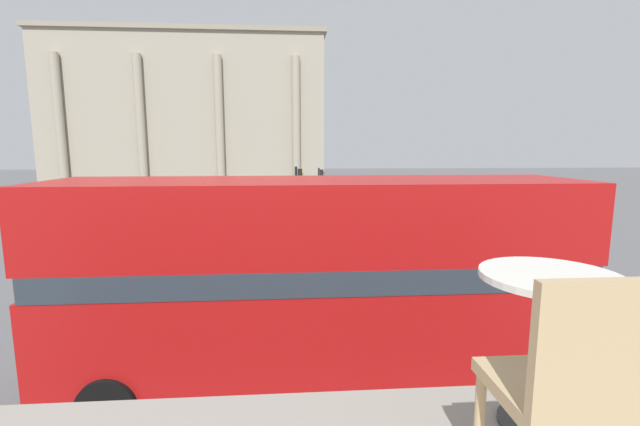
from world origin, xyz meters
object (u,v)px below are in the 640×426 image
at_px(cafe_dining_table, 547,316).
at_px(traffic_light_mid, 298,197).
at_px(pedestrian_olive, 470,273).
at_px(pedestrian_white, 187,197).
at_px(double_decker_bus, 317,275).
at_px(cafe_chair_0, 568,388).
at_px(traffic_light_far, 320,188).
at_px(plaza_building_left, 195,116).
at_px(pedestrian_grey, 216,270).
at_px(pedestrian_yellow, 210,216).
at_px(traffic_light_near, 158,233).
at_px(car_maroon, 232,213).

distance_m(cafe_dining_table, traffic_light_mid, 17.88).
bearing_deg(pedestrian_olive, pedestrian_white, 154.49).
distance_m(double_decker_bus, cafe_chair_0, 7.21).
xyz_separation_m(traffic_light_far, pedestrian_olive, (3.62, -14.40, -1.35)).
bearing_deg(cafe_chair_0, cafe_dining_table, 57.43).
xyz_separation_m(double_decker_bus, cafe_chair_0, (0.34, -6.98, 1.74)).
bearing_deg(pedestrian_olive, traffic_light_far, 137.00).
distance_m(plaza_building_left, pedestrian_olive, 45.93).
distance_m(double_decker_bus, pedestrian_grey, 6.32).
relative_size(pedestrian_yellow, pedestrian_grey, 0.97).
relative_size(traffic_light_near, car_maroon, 0.80).
xyz_separation_m(cafe_dining_table, pedestrian_olive, (4.46, 10.72, -3.11)).
height_order(cafe_dining_table, traffic_light_near, cafe_dining_table).
height_order(double_decker_bus, cafe_dining_table, cafe_dining_table).
bearing_deg(traffic_light_far, plaza_building_left, 115.85).
distance_m(traffic_light_far, car_maroon, 5.94).
relative_size(cafe_chair_0, traffic_light_mid, 0.22).
bearing_deg(traffic_light_near, double_decker_bus, -49.49).
bearing_deg(pedestrian_white, traffic_light_far, -97.89).
bearing_deg(pedestrian_grey, pedestrian_white, -43.93).
xyz_separation_m(pedestrian_yellow, pedestrian_grey, (2.25, -11.49, 0.03)).
xyz_separation_m(car_maroon, pedestrian_olive, (9.26, -15.18, 0.34)).
distance_m(traffic_light_near, pedestrian_white, 21.50).
relative_size(traffic_light_far, pedestrian_yellow, 2.24).
distance_m(cafe_dining_table, traffic_light_far, 25.19).
xyz_separation_m(cafe_chair_0, plaza_building_left, (-12.27, 53.21, 4.66)).
xyz_separation_m(traffic_light_near, pedestrian_yellow, (-0.47, 11.38, -1.28)).
distance_m(traffic_light_near, pedestrian_grey, 2.17).
relative_size(cafe_dining_table, car_maroon, 0.17).
height_order(cafe_chair_0, traffic_light_far, cafe_chair_0).
relative_size(car_maroon, pedestrian_white, 2.47).
bearing_deg(traffic_light_mid, traffic_light_near, -128.21).
bearing_deg(pedestrian_yellow, car_maroon, 128.39).
bearing_deg(pedestrian_white, double_decker_bus, -131.65).
distance_m(traffic_light_mid, pedestrian_grey, 6.77).
relative_size(pedestrian_yellow, pedestrian_olive, 0.91).
relative_size(pedestrian_yellow, pedestrian_white, 0.96).
distance_m(traffic_light_mid, pedestrian_olive, 8.92).
bearing_deg(double_decker_bus, pedestrian_olive, 34.51).
xyz_separation_m(traffic_light_near, traffic_light_far, (6.15, 13.14, 0.18)).
bearing_deg(pedestrian_grey, traffic_light_mid, -84.45).
bearing_deg(traffic_light_far, cafe_dining_table, -91.90).
distance_m(double_decker_bus, pedestrian_yellow, 17.74).
xyz_separation_m(cafe_dining_table, traffic_light_near, (-5.31, 11.98, -1.94)).
bearing_deg(double_decker_bus, car_maroon, 96.57).
xyz_separation_m(pedestrian_olive, pedestrian_white, (-13.76, 22.35, -0.06)).
xyz_separation_m(cafe_chair_0, traffic_light_far, (1.09, 25.64, -1.74)).
bearing_deg(pedestrian_olive, cafe_dining_table, -79.69).
height_order(traffic_light_mid, pedestrian_grey, traffic_light_mid).
bearing_deg(pedestrian_olive, double_decker_bus, -106.95).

